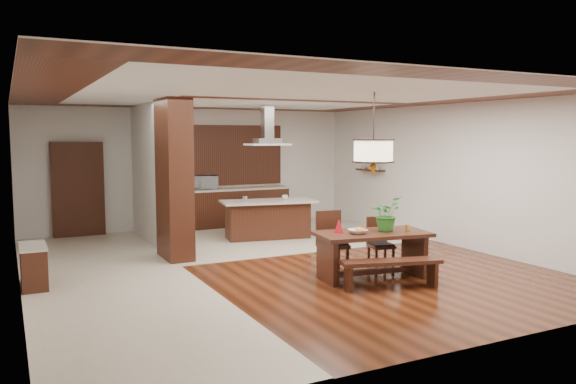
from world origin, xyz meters
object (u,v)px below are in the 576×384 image
fruit_bowl (358,232)px  island_cup (285,197)px  foliage_plant (386,214)px  kitchen_island (268,219)px  dining_chair_right (381,243)px  pendant_lantern (374,135)px  range_hood (267,125)px  dining_chair_left (333,242)px  dining_bench (391,274)px  hallway_console (34,266)px  dining_table (372,244)px  microwave (205,182)px

fruit_bowl → island_cup: bearing=80.4°
foliage_plant → island_cup: bearing=88.6°
island_cup → kitchen_island: bearing=167.7°
dining_chair_right → island_cup: size_ratio=6.54×
pendant_lantern → island_cup: (0.36, 3.77, -1.35)m
pendant_lantern → range_hood: size_ratio=1.46×
dining_chair_right → kitchen_island: (-0.54, 3.39, -0.00)m
dining_chair_left → pendant_lantern: bearing=-51.0°
dining_chair_left → fruit_bowl: size_ratio=3.57×
pendant_lantern → foliage_plant: pendant_lantern is taller
fruit_bowl → island_cup: size_ratio=2.12×
foliage_plant → range_hood: 4.13m
dining_bench → dining_chair_left: 1.28m
kitchen_island → fruit_bowl: bearing=-83.9°
island_cup → foliage_plant: bearing=-91.4°
dining_bench → foliage_plant: foliage_plant is taller
hallway_console → pendant_lantern: size_ratio=0.67×
dining_chair_left → fruit_bowl: bearing=-75.6°
pendant_lantern → range_hood: bearing=90.4°
dining_table → microwave: bearing=97.7°
foliage_plant → microwave: microwave is taller
hallway_console → island_cup: island_cup is taller
dining_bench → microwave: microwave is taller
dining_chair_left → kitchen_island: bearing=92.7°
pendant_lantern → kitchen_island: size_ratio=0.61×
dining_bench → island_cup: size_ratio=11.38×
hallway_console → island_cup: bearing=21.0°
pendant_lantern → microwave: size_ratio=2.20×
foliage_plant → range_hood: size_ratio=0.60×
kitchen_island → dining_chair_right: bearing=-71.0°
kitchen_island → microwave: size_ratio=3.62×
microwave → dining_chair_left: bearing=-71.6°
dining_chair_left → kitchen_island: dining_chair_left is taller
dining_bench → range_hood: 5.02m
island_cup → fruit_bowl: bearing=-99.6°
dining_chair_left → fruit_bowl: dining_chair_left is taller
foliage_plant → kitchen_island: (-0.29, 3.85, -0.57)m
dining_bench → foliage_plant: (0.36, 0.63, 0.79)m
dining_chair_right → foliage_plant: 0.78m
island_cup → range_hood: bearing=167.2°
dining_chair_left → island_cup: (0.71, 3.18, 0.39)m
dining_chair_right → island_cup: (-0.16, 3.31, 0.46)m
island_cup → microwave: (-1.14, 2.05, 0.22)m
hallway_console → dining_table: dining_table is taller
range_hood → island_cup: 1.62m
pendant_lantern → foliage_plant: (0.26, 0.00, -1.24)m
kitchen_island → island_cup: (0.38, -0.08, 0.46)m
microwave → range_hood: bearing=-55.2°
foliage_plant → fruit_bowl: size_ratio=1.95×
kitchen_island → dining_chair_left: bearing=-85.8°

